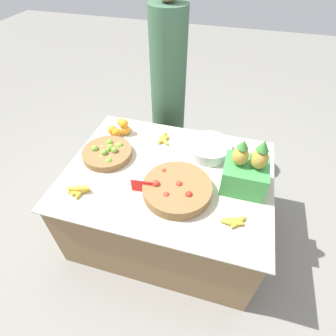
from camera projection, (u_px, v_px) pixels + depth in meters
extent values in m
plane|color=gray|center=(168.00, 225.00, 2.40)|extent=(12.00, 12.00, 0.00)
cube|color=olive|center=(168.00, 202.00, 2.17)|extent=(1.44, 1.10, 0.67)
cube|color=#BCB29E|center=(168.00, 173.00, 1.93)|extent=(1.50, 1.15, 0.01)
cylinder|color=olive|center=(107.00, 153.00, 2.04)|extent=(0.38, 0.38, 0.06)
sphere|color=#6BA333|center=(102.00, 159.00, 1.99)|extent=(0.05, 0.05, 0.05)
sphere|color=#7AB238|center=(110.00, 147.00, 2.02)|extent=(0.05, 0.05, 0.05)
sphere|color=#89BC42|center=(114.00, 150.00, 2.00)|extent=(0.05, 0.05, 0.05)
sphere|color=#89BC42|center=(119.00, 145.00, 2.06)|extent=(0.05, 0.05, 0.05)
sphere|color=#7AB238|center=(110.00, 142.00, 2.09)|extent=(0.05, 0.05, 0.05)
sphere|color=#89BC42|center=(111.00, 158.00, 1.99)|extent=(0.05, 0.05, 0.05)
sphere|color=#89BC42|center=(109.00, 153.00, 2.05)|extent=(0.04, 0.04, 0.04)
sphere|color=#7AB238|center=(109.00, 155.00, 2.02)|extent=(0.05, 0.05, 0.05)
sphere|color=#89BC42|center=(102.00, 147.00, 2.07)|extent=(0.04, 0.04, 0.04)
sphere|color=#89BC42|center=(104.00, 152.00, 1.98)|extent=(0.05, 0.05, 0.05)
sphere|color=#7AB238|center=(95.00, 148.00, 2.02)|extent=(0.05, 0.05, 0.05)
sphere|color=#6BA333|center=(121.00, 148.00, 2.06)|extent=(0.05, 0.05, 0.05)
sphere|color=#7AB238|center=(105.00, 149.00, 2.07)|extent=(0.04, 0.04, 0.04)
sphere|color=#7AB238|center=(101.00, 158.00, 1.99)|extent=(0.05, 0.05, 0.05)
sphere|color=#6BA333|center=(109.00, 161.00, 1.94)|extent=(0.06, 0.06, 0.06)
sphere|color=#6BA333|center=(108.00, 150.00, 2.02)|extent=(0.04, 0.04, 0.04)
cylinder|color=olive|center=(177.00, 189.00, 1.76)|extent=(0.47, 0.47, 0.08)
sphere|color=red|center=(178.00, 189.00, 1.76)|extent=(0.04, 0.04, 0.04)
sphere|color=red|center=(169.00, 196.00, 1.71)|extent=(0.04, 0.04, 0.04)
sphere|color=red|center=(174.00, 200.00, 1.71)|extent=(0.04, 0.04, 0.04)
sphere|color=red|center=(164.00, 171.00, 1.84)|extent=(0.04, 0.04, 0.04)
sphere|color=red|center=(177.00, 187.00, 1.75)|extent=(0.05, 0.05, 0.05)
sphere|color=red|center=(156.00, 184.00, 1.73)|extent=(0.05, 0.05, 0.05)
sphere|color=red|center=(179.00, 184.00, 1.74)|extent=(0.05, 0.05, 0.05)
sphere|color=red|center=(189.00, 189.00, 1.77)|extent=(0.04, 0.04, 0.04)
sphere|color=red|center=(201.00, 193.00, 1.74)|extent=(0.05, 0.05, 0.05)
sphere|color=red|center=(177.00, 188.00, 1.78)|extent=(0.04, 0.04, 0.04)
sphere|color=red|center=(166.00, 195.00, 1.68)|extent=(0.05, 0.05, 0.05)
sphere|color=red|center=(189.00, 195.00, 1.68)|extent=(0.05, 0.05, 0.05)
sphere|color=orange|center=(127.00, 130.00, 2.25)|extent=(0.07, 0.07, 0.07)
sphere|color=orange|center=(112.00, 130.00, 2.23)|extent=(0.08, 0.08, 0.08)
sphere|color=orange|center=(125.00, 130.00, 2.23)|extent=(0.08, 0.08, 0.08)
sphere|color=orange|center=(116.00, 133.00, 2.21)|extent=(0.07, 0.07, 0.07)
sphere|color=orange|center=(124.00, 124.00, 2.20)|extent=(0.08, 0.08, 0.08)
sphere|color=orange|center=(121.00, 122.00, 2.25)|extent=(0.07, 0.07, 0.07)
cylinder|color=silver|center=(209.00, 148.00, 2.05)|extent=(0.35, 0.35, 0.09)
cube|color=red|center=(142.00, 186.00, 1.76)|extent=(0.15, 0.02, 0.10)
cube|color=green|center=(244.00, 176.00, 1.76)|extent=(0.29, 0.26, 0.20)
ellipsoid|color=#B28E38|center=(240.00, 156.00, 1.66)|extent=(0.10, 0.10, 0.13)
cone|color=#387A33|center=(243.00, 144.00, 1.59)|extent=(0.07, 0.07, 0.06)
ellipsoid|color=#B28E38|center=(259.00, 159.00, 1.63)|extent=(0.11, 0.11, 0.14)
cone|color=#387A33|center=(264.00, 146.00, 1.56)|extent=(0.08, 0.08, 0.07)
ellipsoid|color=gold|center=(80.00, 192.00, 1.77)|extent=(0.03, 0.12, 0.03)
ellipsoid|color=gold|center=(78.00, 189.00, 1.79)|extent=(0.13, 0.12, 0.03)
ellipsoid|color=gold|center=(80.00, 191.00, 1.77)|extent=(0.14, 0.10, 0.04)
ellipsoid|color=gold|center=(80.00, 191.00, 1.77)|extent=(0.11, 0.11, 0.03)
ellipsoid|color=gold|center=(78.00, 188.00, 1.77)|extent=(0.12, 0.07, 0.03)
ellipsoid|color=gold|center=(77.00, 188.00, 1.76)|extent=(0.16, 0.07, 0.03)
ellipsoid|color=gold|center=(163.00, 139.00, 2.18)|extent=(0.09, 0.14, 0.03)
ellipsoid|color=gold|center=(163.00, 140.00, 2.17)|extent=(0.13, 0.12, 0.03)
ellipsoid|color=gold|center=(164.00, 139.00, 2.18)|extent=(0.09, 0.11, 0.03)
ellipsoid|color=gold|center=(164.00, 137.00, 2.21)|extent=(0.04, 0.15, 0.03)
ellipsoid|color=gold|center=(233.00, 222.00, 1.59)|extent=(0.14, 0.06, 0.04)
ellipsoid|color=gold|center=(232.00, 220.00, 1.61)|extent=(0.16, 0.08, 0.03)
ellipsoid|color=gold|center=(238.00, 222.00, 1.60)|extent=(0.10, 0.13, 0.03)
ellipsoid|color=gold|center=(233.00, 219.00, 1.61)|extent=(0.15, 0.07, 0.03)
cylinder|color=#385B42|center=(168.00, 96.00, 2.53)|extent=(0.33, 0.33, 1.57)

